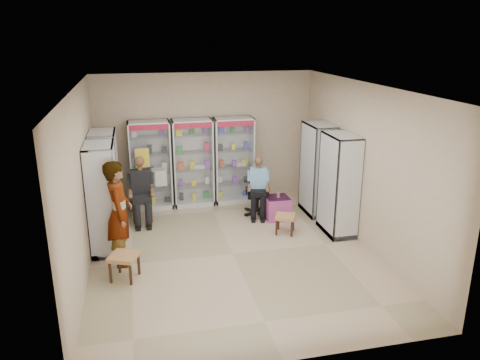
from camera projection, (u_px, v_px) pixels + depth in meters
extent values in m
plane|color=tan|center=(233.00, 254.00, 8.51)|extent=(6.00, 6.00, 0.00)
cube|color=#C3AF91|center=(206.00, 138.00, 10.84)|extent=(5.00, 0.02, 3.00)
cube|color=#C3AF91|center=(287.00, 251.00, 5.27)|extent=(5.00, 0.02, 3.00)
cube|color=#C3AF91|center=(81.00, 185.00, 7.53)|extent=(0.02, 6.00, 3.00)
cube|color=#C3AF91|center=(365.00, 166.00, 8.58)|extent=(0.02, 6.00, 3.00)
cube|color=silver|center=(232.00, 87.00, 7.60)|extent=(5.00, 6.00, 0.02)
cube|color=#A1A3A7|center=(151.00, 165.00, 10.47)|extent=(0.90, 0.50, 2.00)
cube|color=silver|center=(193.00, 163.00, 10.67)|extent=(0.90, 0.50, 2.00)
cube|color=silver|center=(234.00, 160.00, 10.87)|extent=(0.90, 0.50, 2.00)
cube|color=silver|center=(318.00, 169.00, 10.16)|extent=(0.90, 0.50, 2.00)
cube|color=#B2B4BA|center=(339.00, 185.00, 9.14)|extent=(0.90, 0.50, 2.00)
cube|color=#A9AAB0|center=(106.00, 180.00, 9.41)|extent=(0.90, 0.50, 2.00)
cube|color=#A4A6AB|center=(103.00, 199.00, 8.39)|extent=(0.90, 0.50, 2.00)
cube|color=black|center=(142.00, 199.00, 9.90)|extent=(0.42, 0.42, 0.94)
cube|color=black|center=(258.00, 193.00, 10.24)|extent=(0.65, 0.65, 0.98)
cube|color=#C04D8E|center=(277.00, 208.00, 10.05)|extent=(0.51, 0.49, 0.48)
cylinder|color=#622108|center=(278.00, 195.00, 9.95)|extent=(0.07, 0.07, 0.11)
cube|color=tan|center=(285.00, 224.00, 9.34)|extent=(0.50, 0.50, 0.38)
cube|color=#B2744B|center=(125.00, 267.00, 7.60)|extent=(0.56, 0.56, 0.43)
imported|color=gray|center=(119.00, 213.00, 7.92)|extent=(0.44, 0.67, 1.84)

